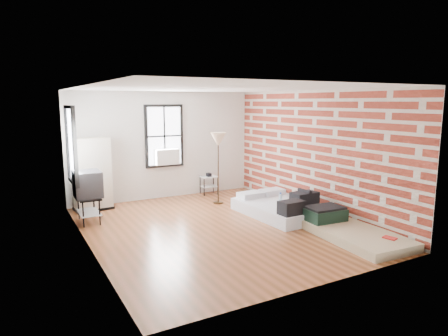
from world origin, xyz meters
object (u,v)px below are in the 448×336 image
side_table (209,180)px  tv_stand (88,186)px  mattress_bare (348,229)px  mattress_main (283,207)px  wardrobe (92,174)px  floor_lamp (218,143)px

side_table → tv_stand: size_ratio=0.54×
mattress_bare → tv_stand: (-4.15, 3.32, 0.66)m
tv_stand → side_table: bearing=18.5°
mattress_main → wardrobe: wardrobe is taller
side_table → floor_lamp: size_ratio=0.33×
floor_lamp → tv_stand: (-3.17, -0.09, -0.74)m
tv_stand → wardrobe: bearing=75.6°
mattress_main → mattress_bare: mattress_main is taller
side_table → wardrobe: bearing=-178.7°
side_table → floor_lamp: (-0.23, -0.98, 1.14)m
floor_lamp → wardrobe: bearing=162.5°
mattress_main → floor_lamp: (-0.79, 1.63, 1.36)m
mattress_bare → floor_lamp: 3.82m
wardrobe → floor_lamp: bearing=-22.7°
mattress_bare → wardrobe: (-3.87, 4.32, 0.71)m
mattress_main → tv_stand: 4.29m
mattress_bare → tv_stand: bearing=145.5°
mattress_bare → floor_lamp: bearing=110.2°
wardrobe → tv_stand: wardrobe is taller
mattress_bare → side_table: bearing=103.9°
side_table → tv_stand: bearing=-162.4°
mattress_main → wardrobe: 4.53m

